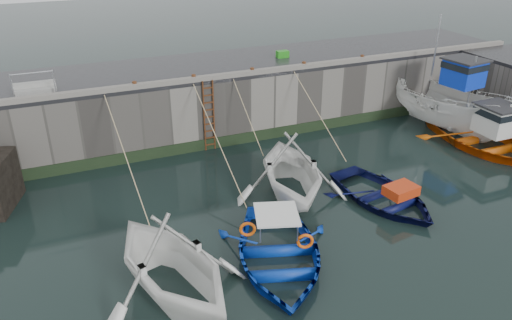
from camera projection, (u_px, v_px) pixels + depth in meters
name	position (u px, v px, depth m)	size (l,w,h in m)	color
ground	(378.00, 264.00, 15.05)	(120.00, 120.00, 0.00)	black
quay_back	(231.00, 95.00, 24.72)	(30.00, 5.00, 3.00)	slate
road_back	(230.00, 64.00, 24.02)	(30.00, 5.00, 0.16)	black
kerb_back	(249.00, 73.00, 22.00)	(30.00, 0.30, 0.20)	slate
algae_back	(251.00, 137.00, 23.17)	(30.00, 0.08, 0.50)	black
ladder	(209.00, 116.00, 21.83)	(0.51, 0.08, 3.20)	#3F1E0F
boat_near_white	(173.00, 293.00, 13.89)	(4.45, 5.15, 2.72)	white
boat_near_white_rope	(134.00, 199.00, 18.57)	(0.04, 6.82, 3.10)	tan
boat_near_blue	(278.00, 261.00, 15.18)	(3.78, 5.30, 1.10)	#0B34A9
boat_near_blue_rope	(217.00, 181.00, 19.80)	(0.04, 6.70, 3.10)	tan
boat_near_blacktrim	(290.00, 194.00, 18.88)	(4.42, 5.12, 2.70)	white
boat_near_blacktrim_rope	(251.00, 154.00, 22.03)	(0.04, 3.71, 3.10)	tan
boat_near_navy	(382.00, 201.00, 18.41)	(3.32, 4.65, 0.96)	#0A0F42
boat_near_navy_rope	(318.00, 152.00, 22.31)	(0.04, 5.15, 3.10)	tan
boat_far_white	(447.00, 106.00, 24.35)	(3.49, 7.22, 5.68)	white
boat_far_orange	(483.00, 138.00, 22.65)	(4.29, 5.98, 4.23)	#E8600C
fish_crate	(282.00, 54.00, 24.76)	(0.59, 0.37, 0.33)	#218919
railing	(35.00, 88.00, 19.76)	(1.60, 1.05, 1.00)	#A5A8AD
bollard_a	(135.00, 85.00, 20.30)	(0.18, 0.18, 0.28)	#3F1E0F
bollard_b	(194.00, 78.00, 21.18)	(0.18, 0.18, 0.28)	#3F1E0F
bollard_c	(252.00, 71.00, 22.14)	(0.18, 0.18, 0.28)	#3F1E0F
bollard_d	(304.00, 65.00, 23.06)	(0.18, 0.18, 0.28)	#3F1E0F
bollard_e	(362.00, 58.00, 24.20)	(0.18, 0.18, 0.28)	#3F1E0F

